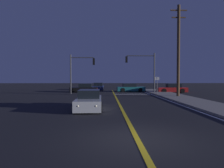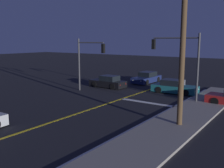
{
  "view_description": "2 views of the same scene",
  "coord_description": "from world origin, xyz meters",
  "px_view_note": "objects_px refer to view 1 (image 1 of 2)",
  "views": [
    {
      "loc": [
        -1.11,
        -7.16,
        2.18
      ],
      "look_at": [
        -0.32,
        19.39,
        1.4
      ],
      "focal_mm": 32.4,
      "sensor_mm": 36.0,
      "label": 1
    },
    {
      "loc": [
        12.58,
        0.54,
        5.24
      ],
      "look_at": [
        -0.1,
        18.48,
        1.55
      ],
      "focal_mm": 41.86,
      "sensor_mm": 36.0,
      "label": 2
    }
  ],
  "objects_px": {
    "car_following_oncoming_teal": "(130,88)",
    "utility_pole_right": "(178,50)",
    "car_distant_tail_red": "(172,89)",
    "traffic_signal_far_left": "(80,68)",
    "car_parked_curb_navy": "(98,87)",
    "car_mid_block_silver": "(89,101)",
    "street_sign_corner": "(157,82)",
    "car_side_waiting_black": "(84,88)",
    "traffic_signal_near_right": "(144,66)"
  },
  "relations": [
    {
      "from": "car_following_oncoming_teal",
      "to": "car_mid_block_silver",
      "type": "relative_size",
      "value": 0.95
    },
    {
      "from": "car_mid_block_silver",
      "to": "traffic_signal_far_left",
      "type": "bearing_deg",
      "value": -81.39
    },
    {
      "from": "car_side_waiting_black",
      "to": "street_sign_corner",
      "type": "relative_size",
      "value": 1.78
    },
    {
      "from": "car_following_oncoming_teal",
      "to": "traffic_signal_far_left",
      "type": "distance_m",
      "value": 9.23
    },
    {
      "from": "car_mid_block_silver",
      "to": "traffic_signal_far_left",
      "type": "distance_m",
      "value": 14.17
    },
    {
      "from": "car_mid_block_silver",
      "to": "traffic_signal_far_left",
      "type": "xyz_separation_m",
      "value": [
        -2.43,
        13.63,
        3.0
      ]
    },
    {
      "from": "utility_pole_right",
      "to": "car_parked_curb_navy",
      "type": "bearing_deg",
      "value": 124.48
    },
    {
      "from": "car_side_waiting_black",
      "to": "utility_pole_right",
      "type": "xyz_separation_m",
      "value": [
        11.54,
        -8.42,
        4.79
      ]
    },
    {
      "from": "car_parked_curb_navy",
      "to": "car_distant_tail_red",
      "type": "relative_size",
      "value": 1.06
    },
    {
      "from": "street_sign_corner",
      "to": "traffic_signal_far_left",
      "type": "bearing_deg",
      "value": 172.34
    },
    {
      "from": "car_following_oncoming_teal",
      "to": "car_distant_tail_red",
      "type": "xyz_separation_m",
      "value": [
        6.1,
        -2.14,
        -0.0
      ]
    },
    {
      "from": "car_distant_tail_red",
      "to": "traffic_signal_far_left",
      "type": "xyz_separation_m",
      "value": [
        -13.65,
        -2.24,
        3.0
      ]
    },
    {
      "from": "traffic_signal_near_right",
      "to": "street_sign_corner",
      "type": "height_order",
      "value": "traffic_signal_near_right"
    },
    {
      "from": "car_parked_curb_navy",
      "to": "street_sign_corner",
      "type": "height_order",
      "value": "street_sign_corner"
    },
    {
      "from": "car_distant_tail_red",
      "to": "traffic_signal_near_right",
      "type": "distance_m",
      "value": 5.65
    },
    {
      "from": "traffic_signal_near_right",
      "to": "car_side_waiting_black",
      "type": "bearing_deg",
      "value": -10.81
    },
    {
      "from": "car_parked_curb_navy",
      "to": "traffic_signal_near_right",
      "type": "height_order",
      "value": "traffic_signal_near_right"
    },
    {
      "from": "car_parked_curb_navy",
      "to": "traffic_signal_far_left",
      "type": "relative_size",
      "value": 0.87
    },
    {
      "from": "traffic_signal_near_right",
      "to": "traffic_signal_far_left",
      "type": "relative_size",
      "value": 1.08
    },
    {
      "from": "traffic_signal_near_right",
      "to": "street_sign_corner",
      "type": "distance_m",
      "value": 3.84
    },
    {
      "from": "street_sign_corner",
      "to": "utility_pole_right",
      "type": "bearing_deg",
      "value": -70.36
    },
    {
      "from": "car_distant_tail_red",
      "to": "utility_pole_right",
      "type": "distance_m",
      "value": 9.14
    },
    {
      "from": "car_mid_block_silver",
      "to": "traffic_signal_near_right",
      "type": "distance_m",
      "value": 16.8
    },
    {
      "from": "traffic_signal_far_left",
      "to": "car_following_oncoming_teal",
      "type": "bearing_deg",
      "value": 30.1
    },
    {
      "from": "car_parked_curb_navy",
      "to": "utility_pole_right",
      "type": "relative_size",
      "value": 0.45
    },
    {
      "from": "car_following_oncoming_teal",
      "to": "utility_pole_right",
      "type": "distance_m",
      "value": 11.63
    },
    {
      "from": "utility_pole_right",
      "to": "traffic_signal_near_right",
      "type": "bearing_deg",
      "value": 111.45
    },
    {
      "from": "car_parked_curb_navy",
      "to": "car_distant_tail_red",
      "type": "xyz_separation_m",
      "value": [
        11.39,
        -6.34,
        -0.0
      ]
    },
    {
      "from": "car_side_waiting_black",
      "to": "car_mid_block_silver",
      "type": "height_order",
      "value": "same"
    },
    {
      "from": "car_mid_block_silver",
      "to": "car_distant_tail_red",
      "type": "bearing_deg",
      "value": -126.76
    },
    {
      "from": "car_parked_curb_navy",
      "to": "utility_pole_right",
      "type": "distance_m",
      "value": 17.54
    },
    {
      "from": "car_side_waiting_black",
      "to": "utility_pole_right",
      "type": "relative_size",
      "value": 0.4
    },
    {
      "from": "car_parked_curb_navy",
      "to": "car_mid_block_silver",
      "type": "height_order",
      "value": "same"
    },
    {
      "from": "car_following_oncoming_teal",
      "to": "utility_pole_right",
      "type": "xyz_separation_m",
      "value": [
        4.26,
        -9.7,
        4.79
      ]
    },
    {
      "from": "car_distant_tail_red",
      "to": "utility_pole_right",
      "type": "relative_size",
      "value": 0.43
    },
    {
      "from": "car_side_waiting_black",
      "to": "utility_pole_right",
      "type": "distance_m",
      "value": 15.06
    },
    {
      "from": "street_sign_corner",
      "to": "car_parked_curb_navy",
      "type": "bearing_deg",
      "value": 129.23
    },
    {
      "from": "car_following_oncoming_teal",
      "to": "street_sign_corner",
      "type": "bearing_deg",
      "value": 23.76
    },
    {
      "from": "car_parked_curb_navy",
      "to": "traffic_signal_near_right",
      "type": "relative_size",
      "value": 0.8
    },
    {
      "from": "traffic_signal_far_left",
      "to": "car_distant_tail_red",
      "type": "bearing_deg",
      "value": 9.32
    },
    {
      "from": "car_distant_tail_red",
      "to": "traffic_signal_far_left",
      "type": "relative_size",
      "value": 0.82
    },
    {
      "from": "car_following_oncoming_teal",
      "to": "car_parked_curb_navy",
      "type": "xyz_separation_m",
      "value": [
        -5.3,
        4.2,
        0.0
      ]
    },
    {
      "from": "car_distant_tail_red",
      "to": "street_sign_corner",
      "type": "height_order",
      "value": "street_sign_corner"
    },
    {
      "from": "car_parked_curb_navy",
      "to": "car_distant_tail_red",
      "type": "distance_m",
      "value": 13.04
    },
    {
      "from": "car_parked_curb_navy",
      "to": "car_distant_tail_red",
      "type": "bearing_deg",
      "value": 152.71
    },
    {
      "from": "car_mid_block_silver",
      "to": "utility_pole_right",
      "type": "xyz_separation_m",
      "value": [
        9.38,
        8.31,
        4.79
      ]
    },
    {
      "from": "car_parked_curb_navy",
      "to": "traffic_signal_far_left",
      "type": "height_order",
      "value": "traffic_signal_far_left"
    },
    {
      "from": "traffic_signal_far_left",
      "to": "traffic_signal_near_right",
      "type": "bearing_deg",
      "value": 8.68
    },
    {
      "from": "car_side_waiting_black",
      "to": "car_parked_curb_navy",
      "type": "bearing_deg",
      "value": -18.74
    },
    {
      "from": "car_distant_tail_red",
      "to": "traffic_signal_far_left",
      "type": "height_order",
      "value": "traffic_signal_far_left"
    }
  ]
}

